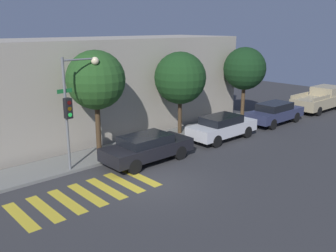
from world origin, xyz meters
The scene contains 12 objects.
ground_plane centered at (0.00, 0.00, 0.00)m, with size 60.00×60.00×0.00m, color #333335.
sidewalk centered at (0.00, 4.35, 0.07)m, with size 26.00×2.31×0.14m, color slate.
building_row centered at (0.00, 8.91, 2.91)m, with size 26.00×6.00×5.82m, color #A89E8E.
crosswalk centered at (-2.66, 0.80, 0.00)m, with size 5.80×2.60×0.00m.
traffic_light_pole centered at (-1.62, 3.37, 3.43)m, with size 2.13×0.56×5.25m.
sedan_near_corner centered at (1.49, 2.10, 0.76)m, with size 4.63×1.88×1.39m.
sedan_middle centered at (7.17, 2.10, 0.78)m, with size 4.53×1.76×1.46m.
sedan_far_end centered at (12.75, 2.10, 0.79)m, with size 4.68×1.77×1.47m.
pickup_truck centered at (19.18, 2.10, 0.92)m, with size 5.21×2.05×1.80m.
tree_near_corner centered at (0.20, 4.47, 3.94)m, with size 2.94×2.94×5.44m.
tree_midblock centered at (5.98, 4.47, 3.53)m, with size 3.11×3.11×5.10m.
tree_far_end centered at (12.26, 4.47, 3.63)m, with size 2.99×2.99×5.14m.
Camera 1 is at (-9.44, -11.61, 6.54)m, focal length 40.00 mm.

